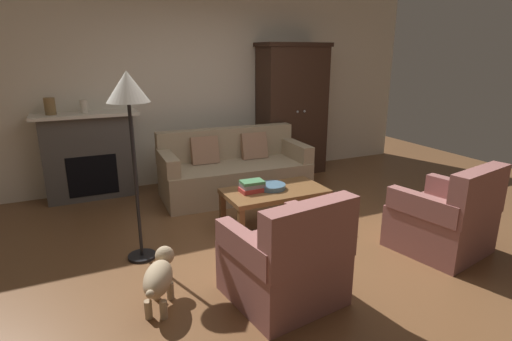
{
  "coord_description": "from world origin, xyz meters",
  "views": [
    {
      "loc": [
        -1.77,
        -3.21,
        1.85
      ],
      "look_at": [
        0.12,
        0.81,
        0.55
      ],
      "focal_mm": 28.42,
      "sensor_mm": 36.0,
      "label": 1
    }
  ],
  "objects_px": {
    "coffee_table": "(275,194)",
    "mantel_vase_bronze": "(50,106)",
    "fruit_bowl": "(272,186)",
    "floor_lamp": "(128,99)",
    "couch": "(234,172)",
    "armchair_near_left": "(286,263)",
    "fireplace": "(90,155)",
    "armchair_near_right": "(445,220)",
    "armoire": "(292,110)",
    "mantel_vase_cream": "(84,106)",
    "dog": "(159,277)",
    "book_stack": "(252,186)"
  },
  "relations": [
    {
      "from": "armoire",
      "to": "mantel_vase_cream",
      "type": "height_order",
      "value": "armoire"
    },
    {
      "from": "fireplace",
      "to": "fruit_bowl",
      "type": "distance_m",
      "value": 2.49
    },
    {
      "from": "fruit_bowl",
      "to": "mantel_vase_bronze",
      "type": "bearing_deg",
      "value": 139.59
    },
    {
      "from": "mantel_vase_cream",
      "to": "dog",
      "type": "xyz_separation_m",
      "value": [
        0.27,
        -2.77,
        -0.96
      ]
    },
    {
      "from": "couch",
      "to": "mantel_vase_bronze",
      "type": "height_order",
      "value": "mantel_vase_bronze"
    },
    {
      "from": "dog",
      "to": "book_stack",
      "type": "bearing_deg",
      "value": 39.26
    },
    {
      "from": "floor_lamp",
      "to": "couch",
      "type": "bearing_deg",
      "value": 41.02
    },
    {
      "from": "armchair_near_left",
      "to": "fireplace",
      "type": "bearing_deg",
      "value": 110.44
    },
    {
      "from": "mantel_vase_bronze",
      "to": "armchair_near_right",
      "type": "xyz_separation_m",
      "value": [
        3.31,
        -3.04,
        -0.91
      ]
    },
    {
      "from": "couch",
      "to": "mantel_vase_bronze",
      "type": "distance_m",
      "value": 2.39
    },
    {
      "from": "armoire",
      "to": "mantel_vase_bronze",
      "type": "bearing_deg",
      "value": 178.97
    },
    {
      "from": "mantel_vase_cream",
      "to": "fireplace",
      "type": "bearing_deg",
      "value": 90.0
    },
    {
      "from": "couch",
      "to": "mantel_vase_bronze",
      "type": "bearing_deg",
      "value": 162.06
    },
    {
      "from": "couch",
      "to": "mantel_vase_cream",
      "type": "height_order",
      "value": "mantel_vase_cream"
    },
    {
      "from": "book_stack",
      "to": "armchair_near_right",
      "type": "bearing_deg",
      "value": -41.12
    },
    {
      "from": "coffee_table",
      "to": "dog",
      "type": "height_order",
      "value": "coffee_table"
    },
    {
      "from": "coffee_table",
      "to": "floor_lamp",
      "type": "bearing_deg",
      "value": -175.55
    },
    {
      "from": "floor_lamp",
      "to": "fruit_bowl",
      "type": "bearing_deg",
      "value": 6.08
    },
    {
      "from": "book_stack",
      "to": "dog",
      "type": "xyz_separation_m",
      "value": [
        -1.22,
        -0.99,
        -0.23
      ]
    },
    {
      "from": "couch",
      "to": "dog",
      "type": "xyz_separation_m",
      "value": [
        -1.45,
        -2.09,
        -0.07
      ]
    },
    {
      "from": "floor_lamp",
      "to": "armchair_near_right",
      "type": "bearing_deg",
      "value": -22.48
    },
    {
      "from": "armoire",
      "to": "mantel_vase_cream",
      "type": "xyz_separation_m",
      "value": [
        -2.95,
        0.06,
        0.2
      ]
    },
    {
      "from": "armchair_near_left",
      "to": "floor_lamp",
      "type": "xyz_separation_m",
      "value": [
        -0.89,
        1.16,
        1.16
      ]
    },
    {
      "from": "armoire",
      "to": "book_stack",
      "type": "xyz_separation_m",
      "value": [
        -1.47,
        -1.72,
        -0.52
      ]
    },
    {
      "from": "mantel_vase_cream",
      "to": "dog",
      "type": "distance_m",
      "value": 2.94
    },
    {
      "from": "fireplace",
      "to": "couch",
      "type": "xyz_separation_m",
      "value": [
        1.72,
        -0.7,
        -0.25
      ]
    },
    {
      "from": "fireplace",
      "to": "fruit_bowl",
      "type": "bearing_deg",
      "value": -46.4
    },
    {
      "from": "armchair_near_right",
      "to": "floor_lamp",
      "type": "bearing_deg",
      "value": 157.52
    },
    {
      "from": "coffee_table",
      "to": "armchair_near_left",
      "type": "distance_m",
      "value": 1.4
    },
    {
      "from": "coffee_table",
      "to": "mantel_vase_bronze",
      "type": "distance_m",
      "value": 2.92
    },
    {
      "from": "mantel_vase_bronze",
      "to": "fireplace",
      "type": "bearing_deg",
      "value": 2.7
    },
    {
      "from": "fruit_bowl",
      "to": "book_stack",
      "type": "height_order",
      "value": "book_stack"
    },
    {
      "from": "fireplace",
      "to": "dog",
      "type": "distance_m",
      "value": 2.82
    },
    {
      "from": "coffee_table",
      "to": "armchair_near_left",
      "type": "xyz_separation_m",
      "value": [
        -0.57,
        -1.28,
        -0.05
      ]
    },
    {
      "from": "coffee_table",
      "to": "fruit_bowl",
      "type": "xyz_separation_m",
      "value": [
        -0.02,
        0.04,
        0.08
      ]
    },
    {
      "from": "fireplace",
      "to": "mantel_vase_cream",
      "type": "height_order",
      "value": "mantel_vase_cream"
    },
    {
      "from": "couch",
      "to": "armchair_near_right",
      "type": "bearing_deg",
      "value": -62.86
    },
    {
      "from": "fireplace",
      "to": "armoire",
      "type": "distance_m",
      "value": 2.98
    },
    {
      "from": "fruit_bowl",
      "to": "mantel_vase_bronze",
      "type": "xyz_separation_m",
      "value": [
        -2.1,
        1.78,
        0.78
      ]
    },
    {
      "from": "fireplace",
      "to": "armchair_near_right",
      "type": "height_order",
      "value": "fireplace"
    },
    {
      "from": "armoire",
      "to": "mantel_vase_bronze",
      "type": "height_order",
      "value": "armoire"
    },
    {
      "from": "mantel_vase_cream",
      "to": "coffee_table",
      "type": "bearing_deg",
      "value": -46.48
    },
    {
      "from": "armoire",
      "to": "floor_lamp",
      "type": "relative_size",
      "value": 1.16
    },
    {
      "from": "armoire",
      "to": "floor_lamp",
      "type": "distance_m",
      "value": 3.31
    },
    {
      "from": "fruit_bowl",
      "to": "dog",
      "type": "bearing_deg",
      "value": -145.83
    },
    {
      "from": "armchair_near_right",
      "to": "book_stack",
      "type": "bearing_deg",
      "value": 138.88
    },
    {
      "from": "couch",
      "to": "fruit_bowl",
      "type": "xyz_separation_m",
      "value": [
        -0.0,
        -1.1,
        0.13
      ]
    },
    {
      "from": "mantel_vase_cream",
      "to": "fruit_bowl",
      "type": "bearing_deg",
      "value": -46.12
    },
    {
      "from": "armchair_near_left",
      "to": "floor_lamp",
      "type": "height_order",
      "value": "floor_lamp"
    },
    {
      "from": "armchair_near_left",
      "to": "mantel_vase_cream",
      "type": "bearing_deg",
      "value": 110.55
    }
  ]
}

